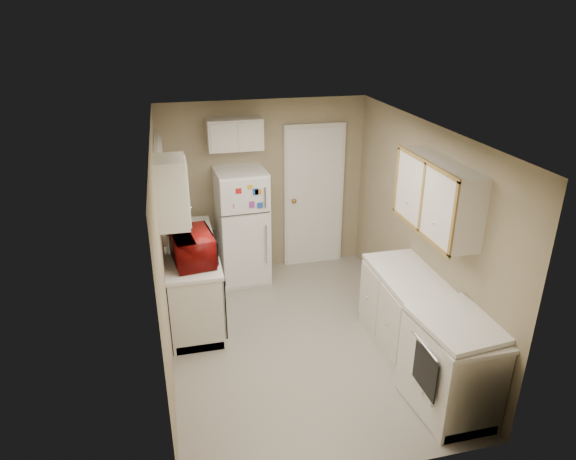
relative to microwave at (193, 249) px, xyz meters
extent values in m
plane|color=#BAB3AA|center=(1.08, -0.45, -1.05)|extent=(3.80, 3.80, 0.00)
plane|color=white|center=(1.08, -0.45, 1.35)|extent=(3.80, 3.80, 0.00)
plane|color=tan|center=(-0.32, -0.45, 0.15)|extent=(3.80, 3.80, 0.00)
plane|color=tan|center=(2.48, -0.45, 0.15)|extent=(3.80, 3.80, 0.00)
plane|color=tan|center=(1.08, 1.45, 0.15)|extent=(2.80, 2.80, 0.00)
plane|color=tan|center=(1.08, -2.35, 0.15)|extent=(2.80, 2.80, 0.00)
cube|color=silver|center=(-0.02, 0.45, -0.60)|extent=(0.60, 1.80, 0.90)
cube|color=black|center=(0.27, -0.15, -0.56)|extent=(0.03, 0.58, 0.72)
cube|color=gray|center=(-0.02, 0.60, -0.19)|extent=(0.54, 0.74, 0.16)
imported|color=maroon|center=(0.00, 0.00, 0.00)|extent=(0.66, 0.43, 0.41)
imported|color=white|center=(-0.07, 0.84, -0.05)|extent=(0.13, 0.13, 0.21)
cube|color=silver|center=(-0.28, 0.60, 0.55)|extent=(0.10, 0.98, 1.08)
cube|color=silver|center=(-0.17, -0.23, 0.75)|extent=(0.30, 0.45, 0.70)
cube|color=white|center=(0.71, 1.15, -0.27)|extent=(0.68, 0.66, 1.56)
cube|color=silver|center=(0.68, 1.30, 0.95)|extent=(0.70, 0.30, 0.40)
cube|color=white|center=(1.78, 1.41, -0.03)|extent=(0.86, 0.06, 2.08)
cube|color=silver|center=(2.18, -1.25, -0.60)|extent=(0.60, 2.00, 0.90)
cube|color=white|center=(2.18, -1.81, -0.57)|extent=(0.73, 0.86, 0.97)
cube|color=silver|center=(2.33, -0.95, 0.75)|extent=(0.30, 1.20, 0.70)
camera|label=1|loc=(-0.16, -5.17, 2.42)|focal=32.00mm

